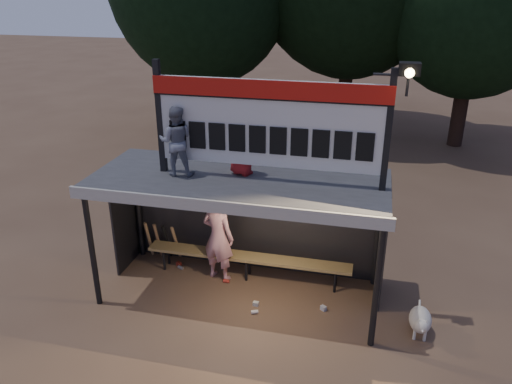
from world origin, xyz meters
TOP-DOWN VIEW (x-y plane):
  - ground at (0.00, 0.00)m, footprint 80.00×80.00m
  - player at (-0.54, 0.41)m, footprint 0.74×0.58m
  - child_a at (-1.04, -0.12)m, footprint 0.65×0.55m
  - child_b at (0.01, 0.15)m, footprint 0.61×0.53m
  - dugout_shelter at (0.00, 0.24)m, footprint 5.10×2.08m
  - scoreboard_assembly at (0.56, -0.01)m, footprint 4.10×0.27m
  - bench at (0.00, 0.55)m, footprint 4.00×0.35m
  - dog at (3.16, -0.47)m, footprint 0.36×0.81m
  - bats at (-1.89, 0.82)m, footprint 0.68×0.35m
  - litter at (-0.14, 0.06)m, footprint 3.16×1.29m

SIDE VIEW (x-z plane):
  - ground at x=0.00m, z-range 0.00..0.00m
  - litter at x=-0.14m, z-range 0.00..0.08m
  - dog at x=3.16m, z-range 0.03..0.53m
  - bats at x=-1.89m, z-range 0.01..0.85m
  - bench at x=0.00m, z-range 0.19..0.67m
  - player at x=-0.54m, z-range 0.00..1.78m
  - dugout_shelter at x=0.00m, z-range 0.69..3.01m
  - child_b at x=0.01m, z-range 2.32..3.38m
  - child_a at x=-1.04m, z-range 2.32..3.50m
  - scoreboard_assembly at x=0.56m, z-range 2.33..4.32m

